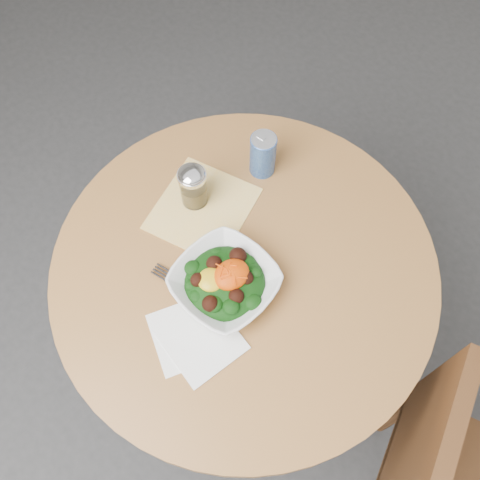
# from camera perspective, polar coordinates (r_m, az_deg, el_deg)

# --- Properties ---
(ground) EXTENTS (6.00, 6.00, 0.00)m
(ground) POSITION_cam_1_polar(r_m,az_deg,el_deg) (1.94, 0.31, -11.92)
(ground) COLOR #313134
(ground) RESTS_ON ground
(table) EXTENTS (0.90, 0.90, 0.75)m
(table) POSITION_cam_1_polar(r_m,az_deg,el_deg) (1.42, 0.42, -6.00)
(table) COLOR black
(table) RESTS_ON ground
(chair) EXTENTS (0.50, 0.50, 0.85)m
(chair) POSITION_cam_1_polar(r_m,az_deg,el_deg) (1.48, 20.14, -22.48)
(chair) COLOR #522E17
(chair) RESTS_ON ground
(cloth_napkin) EXTENTS (0.30, 0.29, 0.00)m
(cloth_napkin) POSITION_cam_1_polar(r_m,az_deg,el_deg) (1.31, -4.00, 3.38)
(cloth_napkin) COLOR #F6A20C
(cloth_napkin) RESTS_ON table
(paper_napkins) EXTENTS (0.19, 0.21, 0.00)m
(paper_napkins) POSITION_cam_1_polar(r_m,az_deg,el_deg) (1.18, -4.80, -10.35)
(paper_napkins) COLOR white
(paper_napkins) RESTS_ON table
(salad_bowl) EXTENTS (0.25, 0.25, 0.08)m
(salad_bowl) POSITION_cam_1_polar(r_m,az_deg,el_deg) (1.19, -1.63, -4.49)
(salad_bowl) COLOR white
(salad_bowl) RESTS_ON table
(fork) EXTENTS (0.09, 0.22, 0.00)m
(fork) POSITION_cam_1_polar(r_m,az_deg,el_deg) (1.21, -5.21, -5.44)
(fork) COLOR black
(fork) RESTS_ON table
(spice_shaker) EXTENTS (0.07, 0.07, 0.12)m
(spice_shaker) POSITION_cam_1_polar(r_m,az_deg,el_deg) (1.27, -5.01, 5.71)
(spice_shaker) COLOR silver
(spice_shaker) RESTS_ON table
(beverage_can) EXTENTS (0.06, 0.06, 0.12)m
(beverage_can) POSITION_cam_1_polar(r_m,az_deg,el_deg) (1.32, 2.45, 9.11)
(beverage_can) COLOR navy
(beverage_can) RESTS_ON table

